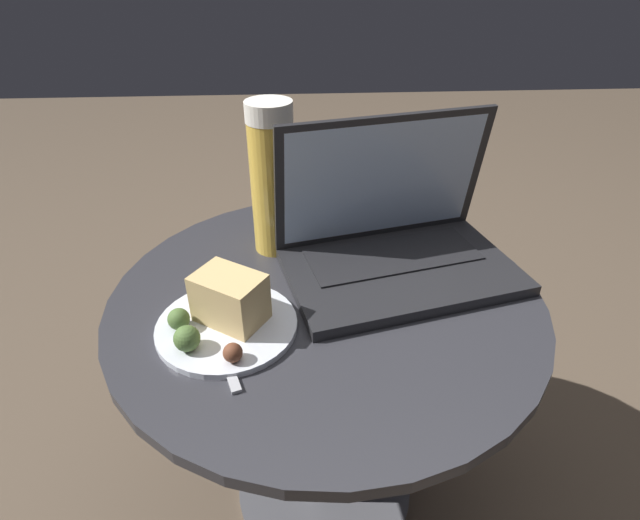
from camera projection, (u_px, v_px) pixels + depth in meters
name	position (u px, v px, depth m)	size (l,w,h in m)	color
ground_plane	(324.00, 486.00, 1.00)	(6.00, 6.00, 0.00)	brown
table	(325.00, 360.00, 0.81)	(0.64, 0.64, 0.48)	#515156
laptop	(394.00, 240.00, 0.77)	(0.39, 0.29, 0.23)	#232326
beer_glass	(272.00, 180.00, 0.78)	(0.07, 0.07, 0.25)	gold
snack_plate	(225.00, 313.00, 0.66)	(0.19, 0.19, 0.08)	silver
fork	(218.00, 337.00, 0.65)	(0.07, 0.17, 0.01)	#B2B2B7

